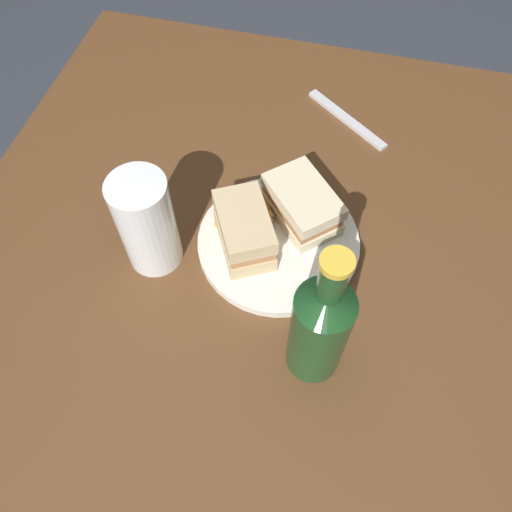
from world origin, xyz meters
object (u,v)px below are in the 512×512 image
(pint_glass, at_px, (148,228))
(sandwich_half_right, at_px, (241,230))
(fork, at_px, (347,119))
(plate, at_px, (278,242))
(sandwich_half_left, at_px, (303,205))
(cider_bottle, at_px, (320,327))

(pint_glass, bearing_deg, sandwich_half_right, 108.39)
(sandwich_half_right, xyz_separation_m, pint_glass, (0.04, -0.12, 0.02))
(fork, bearing_deg, pint_glass, -87.29)
(sandwich_half_right, distance_m, fork, 0.33)
(plate, height_order, sandwich_half_right, sandwich_half_right)
(sandwich_half_left, height_order, sandwich_half_right, sandwich_half_right)
(sandwich_half_left, distance_m, cider_bottle, 0.23)
(sandwich_half_left, bearing_deg, pint_glass, -60.74)
(sandwich_half_right, bearing_deg, pint_glass, -71.61)
(pint_glass, distance_m, fork, 0.42)
(sandwich_half_right, distance_m, pint_glass, 0.13)
(sandwich_half_left, height_order, fork, sandwich_half_left)
(sandwich_half_left, xyz_separation_m, cider_bottle, (0.21, 0.06, 0.05))
(plate, bearing_deg, sandwich_half_left, 154.30)
(cider_bottle, relative_size, fork, 1.38)
(plate, distance_m, sandwich_half_right, 0.07)
(cider_bottle, bearing_deg, sandwich_half_left, -164.50)
(plate, relative_size, cider_bottle, 0.97)
(plate, distance_m, pint_glass, 0.19)
(sandwich_half_right, bearing_deg, plate, 111.47)
(sandwich_half_right, height_order, cider_bottle, cider_bottle)
(sandwich_half_left, distance_m, fork, 0.24)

